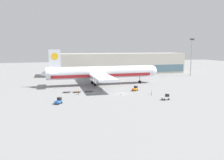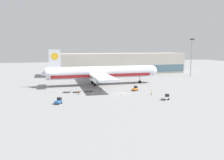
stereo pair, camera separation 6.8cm
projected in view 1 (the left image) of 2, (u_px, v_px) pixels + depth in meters
The scene contains 13 objects.
ground_plane at pixel (121, 94), 85.07m from camera, with size 400.00×400.00×0.00m, color gray.
terminal_building at pixel (120, 64), 149.77m from camera, with size 90.00×18.20×14.00m.
light_mast at pixel (191, 54), 137.17m from camera, with size 2.80×0.50×23.47m.
airplane_main at pixel (100, 73), 105.11m from camera, with size 58.06×48.10×17.00m.
baggage_tug_foreground at pixel (59, 101), 69.77m from camera, with size 2.64×2.80×2.00m.
baggage_tug_mid at pixel (166, 97), 75.14m from camera, with size 2.51×1.72×2.00m.
baggage_tug_far at pixel (135, 89), 91.03m from camera, with size 2.82×2.56×2.00m.
baggage_dolly_lead at pixel (67, 92), 87.04m from camera, with size 3.77×1.85×0.48m.
baggage_dolly_second at pixel (77, 92), 87.35m from camera, with size 3.77×1.85×0.48m.
baggage_dolly_third at pixel (88, 91), 88.61m from camera, with size 3.77×1.85×0.48m.
ground_crew_near at pixel (78, 92), 83.61m from camera, with size 0.26×0.57×1.76m.
ground_crew_far at pixel (152, 92), 82.59m from camera, with size 0.37×0.51×1.83m.
traffic_cone_near at pixel (121, 94), 83.27m from camera, with size 0.40×0.40×0.71m.
Camera 1 is at (-26.56, -79.08, 17.85)m, focal length 35.00 mm.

